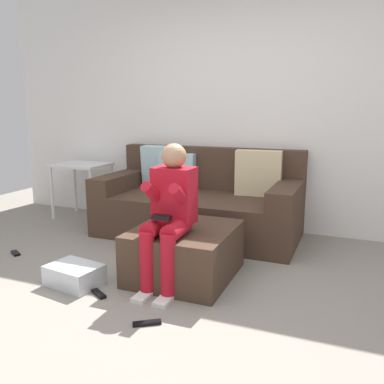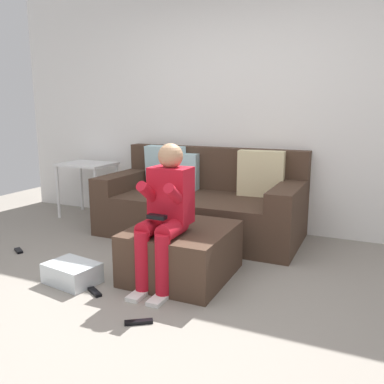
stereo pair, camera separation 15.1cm
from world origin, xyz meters
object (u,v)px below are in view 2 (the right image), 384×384
at_px(remote_near_ottoman, 139,322).
at_px(person_seated, 165,210).
at_px(storage_bin, 72,273).
at_px(ottoman, 182,252).
at_px(remote_by_storage_bin, 95,292).
at_px(couch_sectional, 202,204).
at_px(remote_under_side_table, 19,251).
at_px(side_table, 87,171).

bearing_deg(remote_near_ottoman, person_seated, 66.74).
bearing_deg(storage_bin, remote_near_ottoman, -21.61).
xyz_separation_m(ottoman, storage_bin, (-0.72, -0.47, -0.12)).
height_order(storage_bin, remote_by_storage_bin, storage_bin).
height_order(couch_sectional, person_seated, person_seated).
relative_size(person_seated, remote_under_side_table, 7.70).
xyz_separation_m(storage_bin, remote_by_storage_bin, (0.28, -0.08, -0.07)).
xyz_separation_m(couch_sectional, remote_under_side_table, (-1.35, -1.26, -0.32)).
bearing_deg(remote_near_ottoman, ottoman, 61.10).
bearing_deg(ottoman, remote_under_side_table, -175.35).
distance_m(ottoman, remote_under_side_table, 1.68).
bearing_deg(storage_bin, remote_by_storage_bin, -16.83).
height_order(side_table, remote_near_ottoman, side_table).
bearing_deg(remote_near_ottoman, side_table, 100.14).
bearing_deg(side_table, couch_sectional, -3.11).
bearing_deg(remote_near_ottoman, remote_under_side_table, 124.95).
relative_size(couch_sectional, remote_by_storage_bin, 13.00).
xyz_separation_m(side_table, remote_under_side_table, (0.23, -1.34, -0.56)).
bearing_deg(remote_under_side_table, ottoman, 34.82).
distance_m(couch_sectional, ottoman, 1.17).
height_order(ottoman, remote_under_side_table, ottoman).
height_order(couch_sectional, remote_near_ottoman, couch_sectional).
height_order(remote_near_ottoman, remote_under_side_table, same).
relative_size(storage_bin, side_table, 0.59).
bearing_deg(ottoman, person_seated, -101.42).
height_order(person_seated, remote_near_ottoman, person_seated).
relative_size(ottoman, remote_by_storage_bin, 5.16).
bearing_deg(storage_bin, ottoman, 33.23).
distance_m(person_seated, remote_by_storage_bin, 0.79).
distance_m(remote_near_ottoman, remote_under_side_table, 1.86).
relative_size(remote_near_ottoman, remote_by_storage_bin, 1.11).
bearing_deg(storage_bin, couch_sectional, 75.37).
bearing_deg(side_table, remote_by_storage_bin, -50.66).
relative_size(ottoman, side_table, 1.23).
bearing_deg(person_seated, remote_by_storage_bin, -138.49).
xyz_separation_m(ottoman, remote_by_storage_bin, (-0.44, -0.56, -0.19)).
height_order(person_seated, side_table, person_seated).
height_order(person_seated, remote_under_side_table, person_seated).
distance_m(side_table, remote_under_side_table, 1.47).
distance_m(ottoman, person_seated, 0.44).
distance_m(person_seated, side_table, 2.32).
height_order(side_table, remote_under_side_table, side_table).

